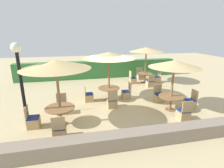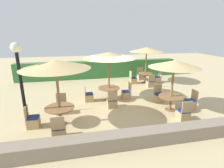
# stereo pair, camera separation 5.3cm
# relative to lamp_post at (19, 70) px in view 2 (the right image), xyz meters

# --- Properties ---
(ground_plane) EXTENTS (40.00, 40.00, 0.00)m
(ground_plane) POSITION_rel_lamp_post_xyz_m (3.93, 1.67, -2.35)
(ground_plane) COLOR #C6B284
(hedge_row) EXTENTS (13.00, 0.70, 1.40)m
(hedge_row) POSITION_rel_lamp_post_xyz_m (3.93, 7.31, -1.65)
(hedge_row) COLOR #387A3D
(hedge_row) RESTS_ON ground_plane
(stone_border) EXTENTS (10.00, 0.56, 0.50)m
(stone_border) POSITION_rel_lamp_post_xyz_m (3.93, -1.97, -2.10)
(stone_border) COLOR gray
(stone_border) RESTS_ON ground_plane
(lamp_post) EXTENTS (0.36, 0.36, 3.32)m
(lamp_post) POSITION_rel_lamp_post_xyz_m (0.00, 0.00, 0.00)
(lamp_post) COLOR black
(lamp_post) RESTS_ON ground_plane
(parasol_back_right) EXTENTS (2.43, 2.43, 2.62)m
(parasol_back_right) POSITION_rel_lamp_post_xyz_m (7.04, 5.03, 0.10)
(parasol_back_right) COLOR olive
(parasol_back_right) RESTS_ON ground_plane
(round_table_back_right) EXTENTS (1.03, 1.03, 0.74)m
(round_table_back_right) POSITION_rel_lamp_post_xyz_m (7.04, 5.03, -1.77)
(round_table_back_right) COLOR olive
(round_table_back_right) RESTS_ON ground_plane
(patio_chair_back_right_south) EXTENTS (0.46, 0.46, 0.93)m
(patio_chair_back_right_south) POSITION_rel_lamp_post_xyz_m (7.01, 4.02, -2.09)
(patio_chair_back_right_south) COLOR tan
(patio_chair_back_right_south) RESTS_ON ground_plane
(patio_chair_back_right_east) EXTENTS (0.46, 0.46, 0.93)m
(patio_chair_back_right_east) POSITION_rel_lamp_post_xyz_m (8.02, 4.98, -2.09)
(patio_chair_back_right_east) COLOR tan
(patio_chair_back_right_east) RESTS_ON ground_plane
(patio_chair_back_right_north) EXTENTS (0.46, 0.46, 0.93)m
(patio_chair_back_right_north) POSITION_rel_lamp_post_xyz_m (7.07, 6.04, -2.09)
(patio_chair_back_right_north) COLOR tan
(patio_chair_back_right_north) RESTS_ON ground_plane
(patio_chair_back_right_west) EXTENTS (0.46, 0.46, 0.93)m
(patio_chair_back_right_west) POSITION_rel_lamp_post_xyz_m (6.11, 5.09, -2.09)
(patio_chair_back_right_west) COLOR tan
(patio_chair_back_right_west) RESTS_ON ground_plane
(parasol_front_right) EXTENTS (2.34, 2.34, 2.44)m
(parasol_front_right) POSITION_rel_lamp_post_xyz_m (6.40, 0.30, -0.09)
(parasol_front_right) COLOR olive
(parasol_front_right) RESTS_ON ground_plane
(round_table_front_right) EXTENTS (1.18, 1.18, 0.72)m
(round_table_front_right) POSITION_rel_lamp_post_xyz_m (6.40, 0.30, -1.77)
(round_table_front_right) COLOR olive
(round_table_front_right) RESTS_ON ground_plane
(patio_chair_front_right_east) EXTENTS (0.46, 0.46, 0.93)m
(patio_chair_front_right_east) POSITION_rel_lamp_post_xyz_m (7.48, 0.28, -2.09)
(patio_chair_front_right_east) COLOR tan
(patio_chair_front_right_east) RESTS_ON ground_plane
(patio_chair_front_right_south) EXTENTS (0.46, 0.46, 0.93)m
(patio_chair_front_right_south) POSITION_rel_lamp_post_xyz_m (6.41, -0.76, -2.09)
(patio_chair_front_right_south) COLOR tan
(patio_chair_front_right_south) RESTS_ON ground_plane
(patio_chair_front_right_north) EXTENTS (0.46, 0.46, 0.93)m
(patio_chair_front_right_north) POSITION_rel_lamp_post_xyz_m (6.34, 1.41, -2.09)
(patio_chair_front_right_north) COLOR tan
(patio_chair_front_right_north) RESTS_ON ground_plane
(parasol_front_left) EXTENTS (2.62, 2.62, 2.66)m
(parasol_front_left) POSITION_rel_lamp_post_xyz_m (1.28, -0.03, 0.14)
(parasol_front_left) COLOR olive
(parasol_front_left) RESTS_ON ground_plane
(round_table_front_left) EXTENTS (1.18, 1.18, 0.76)m
(round_table_front_left) POSITION_rel_lamp_post_xyz_m (1.28, -0.03, -1.74)
(round_table_front_left) COLOR olive
(round_table_front_left) RESTS_ON ground_plane
(patio_chair_front_left_west) EXTENTS (0.46, 0.46, 0.93)m
(patio_chair_front_left_west) POSITION_rel_lamp_post_xyz_m (0.22, -0.03, -2.09)
(patio_chair_front_left_west) COLOR tan
(patio_chair_front_left_west) RESTS_ON ground_plane
(patio_chair_front_left_south) EXTENTS (0.46, 0.46, 0.93)m
(patio_chair_front_left_south) POSITION_rel_lamp_post_xyz_m (1.30, -1.03, -2.09)
(patio_chair_front_left_south) COLOR tan
(patio_chair_front_left_south) RESTS_ON ground_plane
(patio_chair_front_left_north) EXTENTS (0.46, 0.46, 0.93)m
(patio_chair_front_left_north) POSITION_rel_lamp_post_xyz_m (1.26, 1.04, -2.09)
(patio_chair_front_left_north) COLOR tan
(patio_chair_front_left_north) RESTS_ON ground_plane
(parasol_center) EXTENTS (2.79, 2.79, 2.66)m
(parasol_center) POSITION_rel_lamp_post_xyz_m (3.74, 2.22, 0.14)
(parasol_center) COLOR olive
(parasol_center) RESTS_ON ground_plane
(round_table_center) EXTENTS (1.19, 1.19, 0.72)m
(round_table_center) POSITION_rel_lamp_post_xyz_m (3.74, 2.22, -1.77)
(round_table_center) COLOR olive
(round_table_center) RESTS_ON ground_plane
(patio_chair_center_west) EXTENTS (0.46, 0.46, 0.93)m
(patio_chair_center_west) POSITION_rel_lamp_post_xyz_m (2.62, 2.27, -2.09)
(patio_chair_center_west) COLOR tan
(patio_chair_center_west) RESTS_ON ground_plane
(patio_chair_center_east) EXTENTS (0.46, 0.46, 0.93)m
(patio_chair_center_east) POSITION_rel_lamp_post_xyz_m (4.77, 2.25, -2.09)
(patio_chair_center_east) COLOR tan
(patio_chair_center_east) RESTS_ON ground_plane
(patio_chair_center_south) EXTENTS (0.46, 0.46, 0.93)m
(patio_chair_center_south) POSITION_rel_lamp_post_xyz_m (3.69, 1.17, -2.09)
(patio_chair_center_south) COLOR tan
(patio_chair_center_south) RESTS_ON ground_plane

